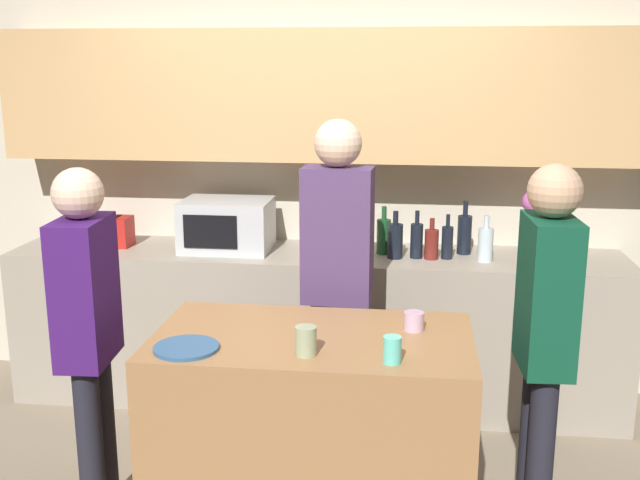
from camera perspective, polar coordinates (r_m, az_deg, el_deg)
The scene contains 20 objects.
back_wall at distance 4.56m, azimuth 0.04°, elevation 7.40°, with size 6.40×0.40×2.70m.
back_counter at distance 4.54m, azimuth -0.40°, elevation -6.60°, with size 3.60×0.62×0.92m.
kitchen_island at distance 3.32m, azimuth -0.56°, elevation -14.60°, with size 1.33×0.75×0.90m.
microwave at distance 4.47m, azimuth -7.10°, elevation 1.15°, with size 0.52×0.39×0.30m.
toaster at distance 4.71m, azimuth -15.74°, elevation 0.65°, with size 0.26×0.16×0.18m.
potted_plant at distance 4.37m, azimuth 15.86°, elevation 1.11°, with size 0.14×0.14×0.40m.
bottle_0 at distance 4.36m, azimuth 4.88°, elevation 0.34°, with size 0.08×0.08×0.28m.
bottle_1 at distance 4.27m, azimuth 5.75°, elevation -0.01°, with size 0.09×0.09×0.27m.
bottle_2 at distance 4.29m, azimuth 7.37°, elevation 0.00°, with size 0.07×0.07×0.27m.
bottle_3 at distance 4.28m, azimuth 8.49°, elevation -0.27°, with size 0.08×0.08×0.23m.
bottle_4 at distance 4.30m, azimuth 9.67°, elevation -0.13°, with size 0.06×0.06×0.26m.
bottle_5 at distance 4.42m, azimuth 10.95°, elevation 0.47°, with size 0.08×0.08×0.31m.
bottle_6 at distance 4.28m, azimuth 12.50°, elevation -0.29°, with size 0.08×0.08×0.26m.
plate_on_island at distance 3.04m, azimuth -10.15°, elevation -8.09°, with size 0.26×0.26×0.01m.
cup_0 at distance 2.92m, azimuth -1.09°, elevation -7.69°, with size 0.08×0.08×0.12m.
cup_1 at distance 3.21m, azimuth 7.17°, elevation -6.15°, with size 0.09×0.09×0.08m.
cup_2 at distance 2.86m, azimuth 5.52°, elevation -8.32°, with size 0.07×0.07×0.10m.
person_left at distance 3.32m, azimuth -17.27°, elevation -5.95°, with size 0.21×0.35×1.60m.
person_center at distance 3.19m, azimuth 16.77°, elevation -6.30°, with size 0.21×0.35×1.63m.
person_right at distance 3.69m, azimuth 1.33°, elevation -1.68°, with size 0.35×0.23×1.75m.
Camera 1 is at (0.57, -2.83, 2.01)m, focal length 42.00 mm.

